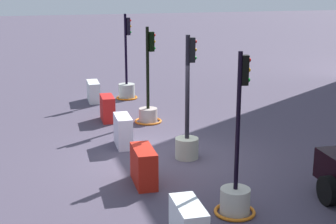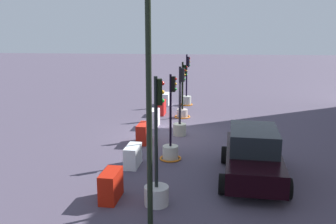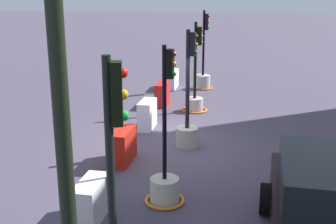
% 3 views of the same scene
% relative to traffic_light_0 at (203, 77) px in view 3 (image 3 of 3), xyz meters
% --- Properties ---
extents(ground_plane, '(120.00, 120.00, 0.00)m').
position_rel_traffic_light_0_xyz_m(ground_plane, '(7.23, -0.40, -0.51)').
color(ground_plane, '#494153').
extents(traffic_light_0, '(0.85, 0.85, 3.35)m').
position_rel_traffic_light_0_xyz_m(traffic_light_0, '(0.00, 0.00, 0.00)').
color(traffic_light_0, '#AEB2AA').
rests_on(traffic_light_0, ground_plane).
extents(traffic_light_1, '(0.91, 0.91, 3.16)m').
position_rel_traffic_light_0_xyz_m(traffic_light_1, '(3.60, -0.03, 0.00)').
color(traffic_light_1, '#BBAAA2').
rests_on(traffic_light_1, ground_plane).
extents(traffic_light_2, '(0.62, 0.62, 3.27)m').
position_rel_traffic_light_0_xyz_m(traffic_light_2, '(7.27, 0.10, 0.15)').
color(traffic_light_2, '#B5B7A0').
rests_on(traffic_light_2, ground_plane).
extents(traffic_light_3, '(0.85, 0.85, 3.30)m').
position_rel_traffic_light_0_xyz_m(traffic_light_3, '(10.64, -0.01, -0.03)').
color(traffic_light_3, beige).
rests_on(traffic_light_3, ground_plane).
extents(construction_barrier_0, '(1.17, 0.48, 0.79)m').
position_rel_traffic_light_0_xyz_m(construction_barrier_0, '(0.11, -1.35, -0.11)').
color(construction_barrier_0, white).
rests_on(construction_barrier_0, ground_plane).
extents(construction_barrier_1, '(0.99, 0.45, 0.85)m').
position_rel_traffic_light_0_xyz_m(construction_barrier_1, '(3.04, -1.30, -0.08)').
color(construction_barrier_1, red).
rests_on(construction_barrier_1, ground_plane).
extents(construction_barrier_2, '(1.03, 0.46, 0.89)m').
position_rel_traffic_light_0_xyz_m(construction_barrier_2, '(5.82, -1.33, -0.06)').
color(construction_barrier_2, white).
rests_on(construction_barrier_2, ground_plane).
extents(construction_barrier_3, '(1.13, 0.50, 0.86)m').
position_rel_traffic_light_0_xyz_m(construction_barrier_3, '(8.63, -1.42, -0.07)').
color(construction_barrier_3, '#B41D11').
rests_on(construction_barrier_3, ground_plane).
extents(construction_barrier_4, '(1.08, 0.51, 0.78)m').
position_rel_traffic_light_0_xyz_m(construction_barrier_4, '(11.52, -1.32, -0.12)').
color(construction_barrier_4, silver).
rests_on(construction_barrier_4, ground_plane).
extents(car_black_sedan, '(4.51, 2.36, 1.70)m').
position_rel_traffic_light_0_xyz_m(car_black_sedan, '(12.18, 2.91, 0.34)').
color(car_black_sedan, black).
rests_on(car_black_sedan, ground_plane).
extents(street_lamp_post, '(0.36, 0.36, 6.78)m').
position_rel_traffic_light_0_xyz_m(street_lamp_post, '(15.82, -0.01, 3.67)').
color(street_lamp_post, black).
rests_on(street_lamp_post, ground_plane).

